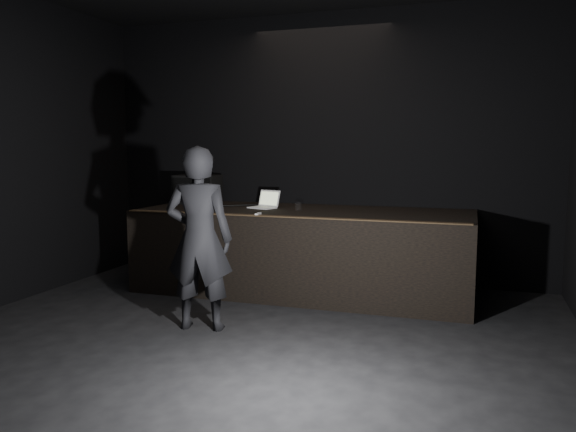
{
  "coord_description": "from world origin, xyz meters",
  "views": [
    {
      "loc": [
        1.94,
        -3.76,
        1.76
      ],
      "look_at": [
        -0.06,
        2.3,
        0.98
      ],
      "focal_mm": 35.0,
      "sensor_mm": 36.0,
      "label": 1
    }
  ],
  "objects_px": {
    "stage_riser": "(304,251)",
    "laptop": "(265,203)",
    "person": "(199,239)",
    "stage_monitor": "(197,189)",
    "beer_can": "(219,205)"
  },
  "relations": [
    {
      "from": "laptop",
      "to": "person",
      "type": "distance_m",
      "value": 1.81
    },
    {
      "from": "laptop",
      "to": "stage_riser",
      "type": "bearing_deg",
      "value": 10.41
    },
    {
      "from": "stage_monitor",
      "to": "beer_can",
      "type": "distance_m",
      "value": 1.12
    },
    {
      "from": "stage_monitor",
      "to": "laptop",
      "type": "distance_m",
      "value": 1.12
    },
    {
      "from": "beer_can",
      "to": "laptop",
      "type": "bearing_deg",
      "value": 58.8
    },
    {
      "from": "stage_riser",
      "to": "laptop",
      "type": "xyz_separation_m",
      "value": [
        -0.54,
        0.09,
        0.56
      ]
    },
    {
      "from": "stage_riser",
      "to": "stage_monitor",
      "type": "xyz_separation_m",
      "value": [
        -1.62,
        0.35,
        0.69
      ]
    },
    {
      "from": "stage_riser",
      "to": "beer_can",
      "type": "distance_m",
      "value": 1.17
    },
    {
      "from": "stage_riser",
      "to": "beer_can",
      "type": "relative_size",
      "value": 25.47
    },
    {
      "from": "stage_monitor",
      "to": "laptop",
      "type": "height_order",
      "value": "stage_monitor"
    },
    {
      "from": "stage_riser",
      "to": "laptop",
      "type": "height_order",
      "value": "laptop"
    },
    {
      "from": "stage_monitor",
      "to": "laptop",
      "type": "bearing_deg",
      "value": -16.66
    },
    {
      "from": "stage_monitor",
      "to": "person",
      "type": "distance_m",
      "value": 2.34
    },
    {
      "from": "stage_riser",
      "to": "laptop",
      "type": "bearing_deg",
      "value": 170.17
    },
    {
      "from": "stage_monitor",
      "to": "stage_riser",
      "type": "bearing_deg",
      "value": -15.53
    }
  ]
}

